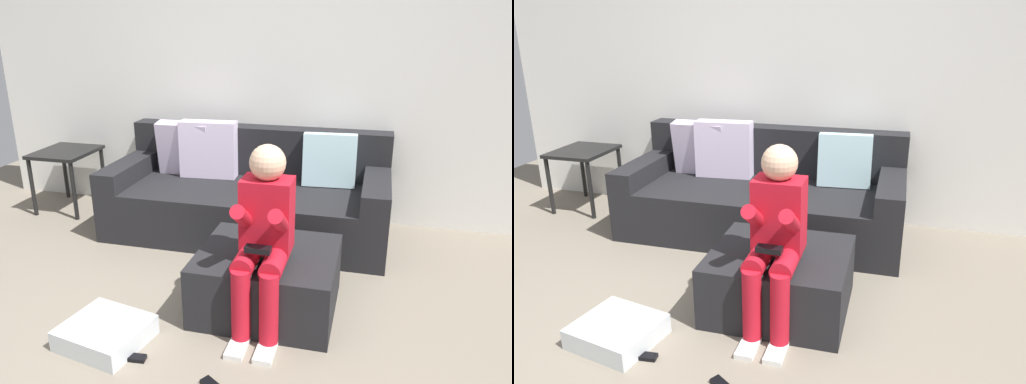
% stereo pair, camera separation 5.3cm
% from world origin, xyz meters
% --- Properties ---
extents(ground_plane, '(6.98, 6.98, 0.00)m').
position_xyz_m(ground_plane, '(0.00, 0.00, 0.00)').
color(ground_plane, slate).
extents(wall_back, '(5.37, 0.10, 2.47)m').
position_xyz_m(wall_back, '(0.00, 2.33, 1.24)').
color(wall_back, silver).
rests_on(wall_back, ground_plane).
extents(couch_sectional, '(2.21, 0.96, 0.87)m').
position_xyz_m(couch_sectional, '(-0.16, 1.87, 0.31)').
color(couch_sectional, black).
rests_on(couch_sectional, ground_plane).
extents(ottoman, '(0.81, 0.71, 0.38)m').
position_xyz_m(ottoman, '(0.26, 0.76, 0.19)').
color(ottoman, black).
rests_on(ottoman, ground_plane).
extents(person_seated, '(0.28, 0.55, 1.05)m').
position_xyz_m(person_seated, '(0.28, 0.58, 0.58)').
color(person_seated, red).
rests_on(person_seated, ground_plane).
extents(storage_bin, '(0.50, 0.46, 0.12)m').
position_xyz_m(storage_bin, '(-0.52, 0.20, 0.06)').
color(storage_bin, silver).
rests_on(storage_bin, ground_plane).
extents(side_table, '(0.48, 0.54, 0.55)m').
position_xyz_m(side_table, '(-1.88, 1.94, 0.47)').
color(side_table, black).
rests_on(side_table, ground_plane).
extents(remote_by_storage_bin, '(0.16, 0.07, 0.02)m').
position_xyz_m(remote_by_storage_bin, '(-0.31, 0.10, 0.01)').
color(remote_by_storage_bin, black).
rests_on(remote_by_storage_bin, ground_plane).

